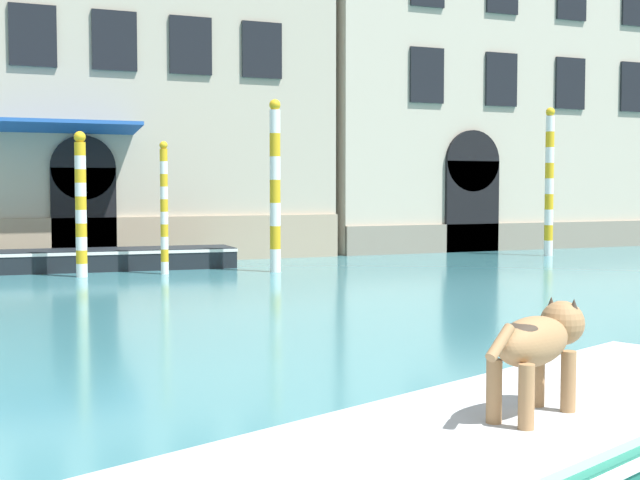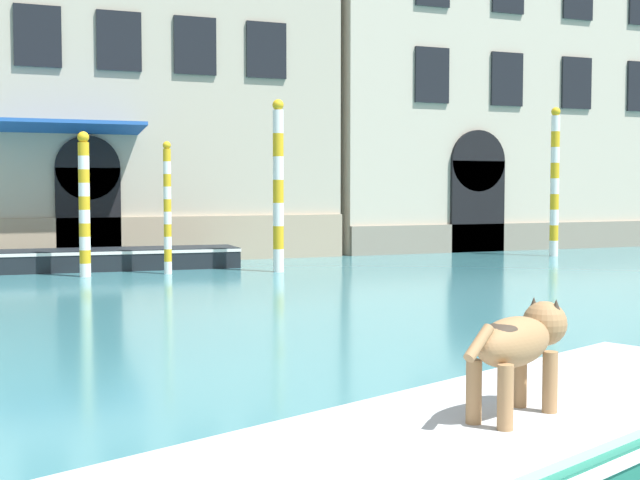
{
  "view_description": "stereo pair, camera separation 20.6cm",
  "coord_description": "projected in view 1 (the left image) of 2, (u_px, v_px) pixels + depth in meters",
  "views": [
    {
      "loc": [
        -3.48,
        -1.38,
        2.19
      ],
      "look_at": [
        3.01,
        13.53,
        1.2
      ],
      "focal_mm": 50.0,
      "sensor_mm": 36.0,
      "label": 1
    },
    {
      "loc": [
        -3.3,
        -1.46,
        2.19
      ],
      "look_at": [
        3.01,
        13.53,
        1.2
      ],
      "focal_mm": 50.0,
      "sensor_mm": 36.0,
      "label": 2
    }
  ],
  "objects": [
    {
      "name": "palazzo_right",
      "position": [
        486.0,
        40.0,
        33.04
      ],
      "size": [
        14.35,
        6.13,
        15.24
      ],
      "color": "#BCB29E",
      "rests_on": "ground_plane"
    },
    {
      "name": "mooring_pole_1",
      "position": [
        275.0,
        185.0,
        22.54
      ],
      "size": [
        0.29,
        0.29,
        4.37
      ],
      "color": "white",
      "rests_on": "ground_plane"
    },
    {
      "name": "boat_moored_near_palazzo",
      "position": [
        104.0,
        259.0,
        23.29
      ],
      "size": [
        6.93,
        2.05,
        0.54
      ],
      "rotation": [
        0.0,
        0.0,
        -0.07
      ],
      "color": "black",
      "rests_on": "ground_plane"
    },
    {
      "name": "mooring_pole_4",
      "position": [
        164.0,
        207.0,
        22.01
      ],
      "size": [
        0.2,
        0.2,
        3.29
      ],
      "color": "white",
      "rests_on": "ground_plane"
    },
    {
      "name": "mooring_pole_5",
      "position": [
        81.0,
        204.0,
        21.3
      ],
      "size": [
        0.28,
        0.28,
        3.49
      ],
      "color": "white",
      "rests_on": "ground_plane"
    },
    {
      "name": "palazzo_left",
      "position": [
        95.0,
        14.0,
        27.35
      ],
      "size": [
        13.56,
        7.4,
        14.98
      ],
      "color": "#B2A893",
      "rests_on": "ground_plane"
    },
    {
      "name": "dog_on_deck",
      "position": [
        539.0,
        342.0,
        5.96
      ],
      "size": [
        1.07,
        0.65,
        0.76
      ],
      "rotation": [
        0.0,
        0.0,
        0.44
      ],
      "color": "#997047",
      "rests_on": "boat_foreground"
    },
    {
      "name": "mooring_pole_0",
      "position": [
        549.0,
        181.0,
        27.75
      ],
      "size": [
        0.28,
        0.28,
        4.63
      ],
      "color": "white",
      "rests_on": "ground_plane"
    }
  ]
}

